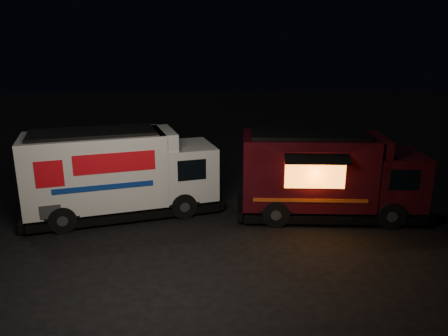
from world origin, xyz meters
TOP-DOWN VIEW (x-y plane):
  - ground at (0.00, 0.00)m, footprint 80.00×80.00m
  - white_truck at (-2.84, 2.16)m, footprint 7.10×3.75m
  - red_truck at (4.34, 1.38)m, footprint 6.66×3.13m

SIDE VIEW (x-z plane):
  - ground at x=0.00m, z-range 0.00..0.00m
  - red_truck at x=4.34m, z-range 0.00..2.99m
  - white_truck at x=-2.84m, z-range 0.00..3.06m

